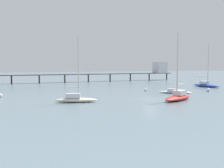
{
  "coord_description": "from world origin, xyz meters",
  "views": [
    {
      "loc": [
        -23.64,
        -37.63,
        5.92
      ],
      "look_at": [
        0.0,
        17.58,
        1.5
      ],
      "focal_mm": 39.72,
      "sensor_mm": 36.0,
      "label": 1
    }
  ],
  "objects": [
    {
      "name": "sailboat_red",
      "position": [
        3.46,
        -3.26,
        0.73
      ],
      "size": [
        8.28,
        5.58,
        11.37
      ],
      "color": "red",
      "rests_on": "ground_plane"
    },
    {
      "name": "mooring_buoy_far",
      "position": [
        -24.74,
        12.92,
        0.37
      ],
      "size": [
        0.75,
        0.75,
        0.75
      ],
      "primitive_type": "sphere",
      "color": "silver",
      "rests_on": "ground_plane"
    },
    {
      "name": "sailboat_white",
      "position": [
        9.7,
        5.83,
        0.57
      ],
      "size": [
        6.33,
        5.87,
        9.03
      ],
      "color": "white",
      "rests_on": "ground_plane"
    },
    {
      "name": "mooring_buoy_near",
      "position": [
        19.01,
        5.7,
        0.4
      ],
      "size": [
        0.81,
        0.81,
        0.81
      ],
      "primitive_type": "sphere",
      "color": "silver",
      "rests_on": "ground_plane"
    },
    {
      "name": "sailboat_cream",
      "position": [
        -13.33,
        1.32,
        0.71
      ],
      "size": [
        7.0,
        3.71,
        10.62
      ],
      "color": "beige",
      "rests_on": "ground_plane"
    },
    {
      "name": "pier",
      "position": [
        20.59,
        50.44,
        4.13
      ],
      "size": [
        81.48,
        4.65,
        7.49
      ],
      "color": "#4C4C51",
      "rests_on": "ground_plane"
    },
    {
      "name": "sailboat_blue",
      "position": [
        27.81,
        15.51,
        0.71
      ],
      "size": [
        3.51,
        8.8,
        12.01
      ],
      "color": "#2D4CB7",
      "rests_on": "ground_plane"
    },
    {
      "name": "ground_plane",
      "position": [
        0.0,
        0.0,
        0.0
      ],
      "size": [
        400.0,
        400.0,
        0.0
      ],
      "primitive_type": "plane",
      "color": "slate"
    },
    {
      "name": "mooring_buoy_inner",
      "position": [
        6.16,
        12.15,
        0.31
      ],
      "size": [
        0.61,
        0.61,
        0.61
      ],
      "primitive_type": "sphere",
      "color": "silver",
      "rests_on": "ground_plane"
    }
  ]
}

